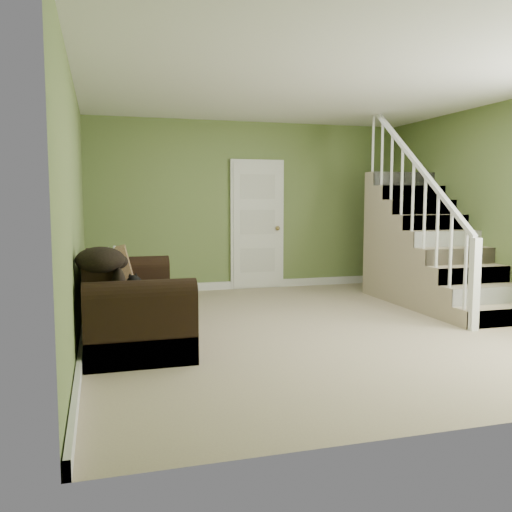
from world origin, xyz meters
TOP-DOWN VIEW (x-y plane):
  - floor at (0.00, 0.00)m, footprint 5.00×5.50m
  - ceiling at (0.00, 0.00)m, footprint 5.00×5.50m
  - wall_back at (0.00, 2.75)m, footprint 5.00×0.04m
  - wall_front at (0.00, -2.75)m, footprint 5.00×0.04m
  - wall_left at (-2.50, 0.00)m, footprint 0.04×5.50m
  - wall_right at (2.50, 0.00)m, footprint 0.04×5.50m
  - baseboard_back at (0.00, 2.72)m, footprint 5.00×0.04m
  - baseboard_left at (-2.47, 0.00)m, footprint 0.04×5.50m
  - baseboard_right at (2.47, 0.00)m, footprint 0.04×5.50m
  - door at (0.10, 2.71)m, footprint 0.86×0.12m
  - staircase at (1.99, 0.97)m, footprint 1.00×2.51m
  - sofa at (-2.02, 0.06)m, footprint 0.94×2.17m
  - side_table at (-2.12, 1.24)m, footprint 0.57×0.57m
  - cat at (-1.96, 0.17)m, footprint 0.21×0.44m
  - banana at (-1.82, -0.21)m, footprint 0.16×0.22m
  - throw_pillow at (-2.02, 0.69)m, footprint 0.25×0.48m
  - throw_blanket at (-2.28, -0.66)m, footprint 0.51×0.61m

SIDE VIEW (x-z plane):
  - floor at x=0.00m, z-range -0.01..0.01m
  - baseboard_back at x=0.00m, z-range 0.00..0.12m
  - baseboard_left at x=-2.47m, z-range 0.00..0.12m
  - baseboard_right at x=2.47m, z-range 0.00..0.12m
  - side_table at x=-2.12m, z-range -0.11..0.73m
  - sofa at x=-2.02m, z-range -0.10..0.76m
  - banana at x=-1.82m, z-range 0.46..0.53m
  - cat at x=-1.96m, z-range 0.44..0.65m
  - staircase at x=1.99m, z-range -0.77..2.05m
  - throw_pillow at x=-2.02m, z-range 0.41..0.89m
  - throw_blanket at x=-2.28m, z-range 0.78..1.00m
  - door at x=0.10m, z-range 0.00..2.02m
  - wall_back at x=0.00m, z-range 0.00..2.60m
  - wall_front at x=0.00m, z-range 0.00..2.60m
  - wall_left at x=-2.50m, z-range 0.00..2.60m
  - wall_right at x=2.50m, z-range 0.00..2.60m
  - ceiling at x=0.00m, z-range 2.60..2.60m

